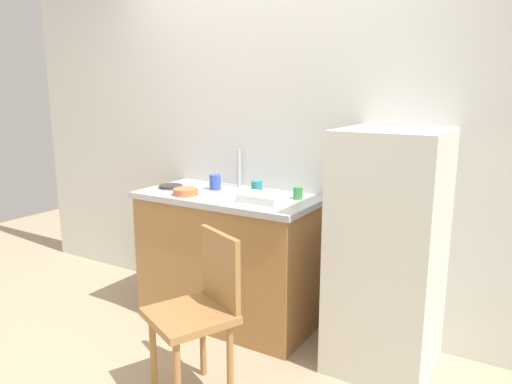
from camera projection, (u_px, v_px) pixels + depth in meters
name	position (u px, v px, depth m)	size (l,w,h in m)	color
ground_plane	(188.00, 366.00, 2.89)	(8.00, 8.00, 0.00)	tan
back_wall	(272.00, 140.00, 3.46)	(4.80, 0.10, 2.53)	silver
cabinet_base	(229.00, 260.00, 3.42)	(1.22, 0.60, 0.88)	#A87542
countertop	(229.00, 197.00, 3.32)	(1.26, 0.64, 0.04)	#B7B7BC
faucet	(239.00, 168.00, 3.54)	(0.02, 0.02, 0.28)	#B7B7BC
refrigerator	(388.00, 252.00, 2.79)	(0.57, 0.61, 1.41)	silver
chair	(200.00, 308.00, 2.54)	(0.53, 0.53, 0.89)	#A87542
dish_tray	(263.00, 198.00, 3.08)	(0.28, 0.20, 0.05)	white
terracotta_bowl	(186.00, 192.00, 3.28)	(0.17, 0.17, 0.04)	#C67042
hotplate	(171.00, 186.00, 3.52)	(0.17, 0.17, 0.02)	#2D2D2D
cup_teal	(257.00, 187.00, 3.32)	(0.08, 0.08, 0.09)	teal
cup_blue	(215.00, 182.00, 3.45)	(0.08, 0.08, 0.11)	blue
cup_green	(298.00, 193.00, 3.15)	(0.06, 0.06, 0.08)	green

